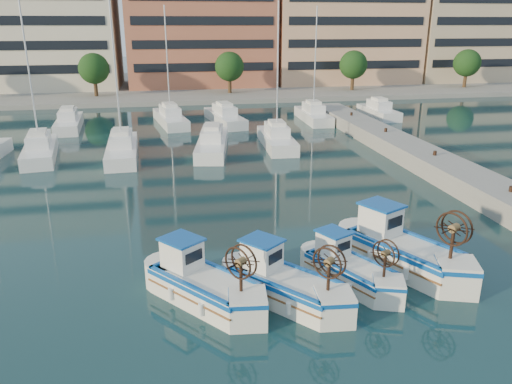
% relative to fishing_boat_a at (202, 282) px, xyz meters
% --- Properties ---
extents(ground, '(300.00, 300.00, 0.00)m').
position_rel_fishing_boat_a_xyz_m(ground, '(4.17, 0.19, -0.78)').
color(ground, '#193D42').
rests_on(ground, ground).
extents(quay, '(3.00, 60.00, 1.20)m').
position_rel_fishing_boat_a_xyz_m(quay, '(17.17, 8.19, -0.18)').
color(quay, gray).
rests_on(quay, ground).
extents(waterfront, '(180.00, 40.00, 25.60)m').
position_rel_fishing_boat_a_xyz_m(waterfront, '(13.40, 65.24, 10.32)').
color(waterfront, gray).
rests_on(waterfront, ground).
extents(yacht_marina, '(39.41, 22.07, 11.50)m').
position_rel_fishing_boat_a_xyz_m(yacht_marina, '(0.88, 28.76, -0.25)').
color(yacht_marina, white).
rests_on(yacht_marina, ground).
extents(fishing_boat_a, '(4.16, 4.53, 2.84)m').
position_rel_fishing_boat_a_xyz_m(fishing_boat_a, '(0.00, 0.00, 0.00)').
color(fishing_boat_a, white).
rests_on(fishing_boat_a, ground).
extents(fishing_boat_b, '(4.10, 4.40, 2.77)m').
position_rel_fishing_boat_a_xyz_m(fishing_boat_b, '(2.95, -0.49, -0.02)').
color(fishing_boat_b, white).
rests_on(fishing_boat_b, ground).
extents(fishing_boat_c, '(3.11, 4.05, 2.44)m').
position_rel_fishing_boat_a_xyz_m(fishing_boat_c, '(5.81, 0.32, -0.11)').
color(fishing_boat_c, white).
rests_on(fishing_boat_c, ground).
extents(fishing_boat_d, '(4.09, 5.31, 3.21)m').
position_rel_fishing_boat_a_xyz_m(fishing_boat_d, '(8.42, 1.17, 0.10)').
color(fishing_boat_d, white).
rests_on(fishing_boat_d, ground).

